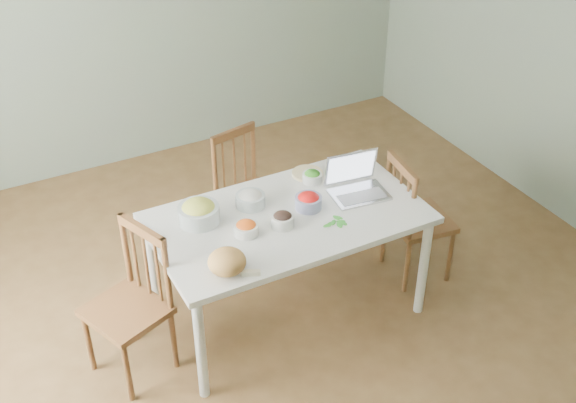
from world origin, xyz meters
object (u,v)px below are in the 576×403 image
bread_boule (227,262)px  chair_far (250,194)px  laptop (360,179)px  chair_right (420,217)px  bowl_squash (199,212)px  chair_left (126,308)px  dining_table (288,265)px

bread_boule → chair_far: bearing=59.4°
bread_boule → laptop: (1.03, 0.30, 0.05)m
chair_right → bread_boule: chair_right is taller
chair_far → laptop: laptop is taller
chair_right → laptop: laptop is taller
bread_boule → bowl_squash: (0.04, 0.51, 0.00)m
chair_far → bowl_squash: bearing=-148.7°
chair_right → laptop: size_ratio=2.62×
chair_left → bowl_squash: size_ratio=3.86×
chair_left → bowl_squash: 0.69m
bowl_squash → chair_far: bearing=43.6°
chair_right → laptop: bearing=94.4°
bowl_squash → bread_boule: bearing=-94.8°
dining_table → bread_boule: (-0.54, -0.32, 0.45)m
dining_table → chair_left: chair_left is taller
chair_left → bread_boule: 0.70m
dining_table → chair_far: size_ratio=1.82×
dining_table → chair_far: chair_far is taller
bowl_squash → laptop: bearing=-12.0°
chair_far → bowl_squash: bowl_squash is taller
dining_table → laptop: laptop is taller
chair_right → dining_table: bearing=94.9°
chair_right → bowl_squash: (-1.48, 0.24, 0.38)m
laptop → chair_left: bearing=-173.5°
dining_table → chair_right: 0.99m
chair_right → laptop: (-0.49, 0.03, 0.43)m
dining_table → chair_far: (0.09, 0.75, 0.07)m
dining_table → laptop: size_ratio=4.70×
bread_boule → laptop: 1.08m
chair_far → bread_boule: bread_boule is taller
chair_left → bowl_squash: (0.55, 0.20, 0.36)m
bread_boule → chair_left: bearing=149.2°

